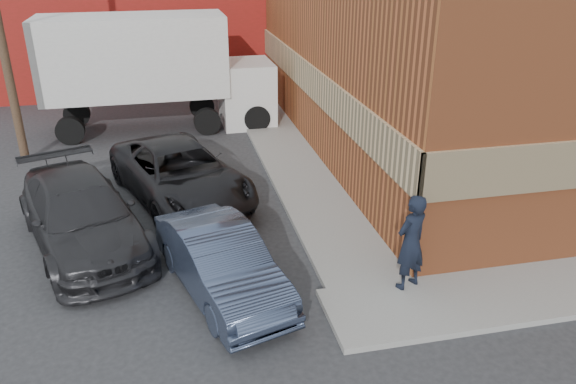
{
  "coord_description": "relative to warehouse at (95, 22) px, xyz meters",
  "views": [
    {
      "loc": [
        -3.01,
        -8.84,
        6.3
      ],
      "look_at": [
        -0.63,
        1.96,
        1.35
      ],
      "focal_mm": 35.0,
      "sensor_mm": 36.0,
      "label": 1
    }
  ],
  "objects": [
    {
      "name": "ground",
      "position": [
        6.0,
        -20.0,
        -2.81
      ],
      "size": [
        90.0,
        90.0,
        0.0
      ],
      "primitive_type": "plane",
      "color": "#28282B",
      "rests_on": "ground"
    },
    {
      "name": "sidewalk_west",
      "position": [
        6.6,
        -11.0,
        -2.75
      ],
      "size": [
        1.8,
        18.0,
        0.12
      ],
      "primitive_type": "cube",
      "color": "gray",
      "rests_on": "ground"
    },
    {
      "name": "warehouse",
      "position": [
        0.0,
        0.0,
        0.0
      ],
      "size": [
        16.3,
        8.3,
        5.6
      ],
      "color": "maroon",
      "rests_on": "ground"
    },
    {
      "name": "man",
      "position": [
        7.28,
        -20.25,
        -1.72
      ],
      "size": [
        0.84,
        0.71,
        1.95
      ],
      "primitive_type": "imported",
      "rotation": [
        0.0,
        0.0,
        3.56
      ],
      "color": "black",
      "rests_on": "sidewalk_south"
    },
    {
      "name": "sedan",
      "position": [
        3.74,
        -19.5,
        -2.15
      ],
      "size": [
        2.51,
        4.28,
        1.33
      ],
      "primitive_type": "imported",
      "rotation": [
        0.0,
        0.0,
        0.29
      ],
      "color": "#343F57",
      "rests_on": "ground"
    },
    {
      "name": "suv_a",
      "position": [
        3.16,
        -14.93,
        -2.07
      ],
      "size": [
        4.09,
        5.88,
        1.49
      ],
      "primitive_type": "imported",
      "rotation": [
        0.0,
        0.0,
        0.33
      ],
      "color": "black",
      "rests_on": "ground"
    },
    {
      "name": "suv_b",
      "position": [
        0.92,
        -16.99,
        -2.05
      ],
      "size": [
        3.73,
        5.67,
        1.53
      ],
      "primitive_type": "imported",
      "rotation": [
        0.0,
        0.0,
        0.33
      ],
      "color": "#27272A",
      "rests_on": "ground"
    },
    {
      "name": "box_truck",
      "position": [
        2.79,
        -8.49,
        -0.49
      ],
      "size": [
        8.21,
        2.62,
        4.03
      ],
      "rotation": [
        0.0,
        0.0,
        0.01
      ],
      "color": "silver",
      "rests_on": "ground"
    }
  ]
}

